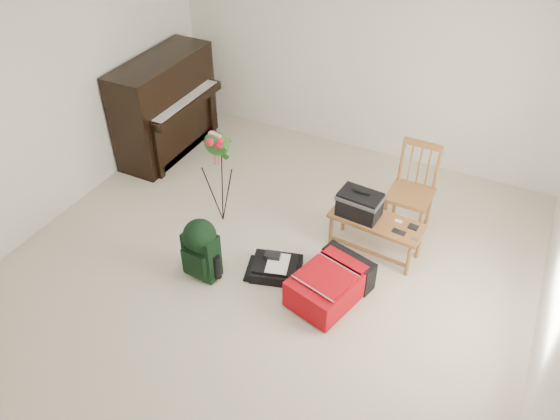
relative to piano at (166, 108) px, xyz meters
The scene contains 11 objects.
floor 2.77m from the piano, 36.20° to the right, with size 5.00×5.50×0.01m, color beige.
ceiling 3.31m from the piano, 36.20° to the right, with size 5.00×5.50×0.01m, color white.
wall_back 2.55m from the piano, 27.74° to the left, with size 5.00×0.04×2.50m, color white.
wall_left 1.76m from the piano, 101.09° to the right, with size 0.04×5.50×2.50m, color white.
piano is the anchor object (origin of this frame).
bench 3.01m from the piano, 14.10° to the right, with size 0.97×0.45×0.72m.
dining_chair 3.25m from the piano, ahead, with size 0.45×0.45×1.01m.
red_suitcase 3.26m from the piano, 26.86° to the right, with size 0.69×0.88×0.33m.
black_duffel 2.76m from the piano, 32.31° to the right, with size 0.57×0.50×0.20m.
green_backpack 2.44m from the piano, 47.15° to the right, with size 0.35×0.32×0.66m.
flower_stand 1.69m from the piano, 35.03° to the right, with size 0.41×0.41×1.14m.
Camera 1 is at (1.87, -3.29, 3.87)m, focal length 35.00 mm.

